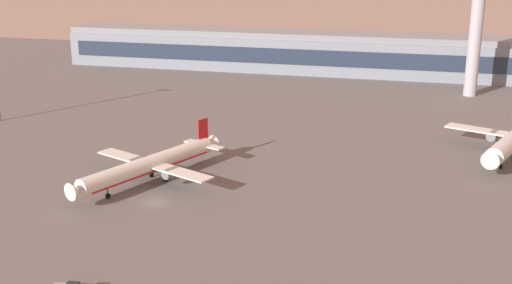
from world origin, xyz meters
TOP-DOWN VIEW (x-y plane):
  - ground_plane at (0.00, 0.00)m, footprint 416.00×416.00m
  - terminal_building at (-2.16, 149.44)m, footprint 195.33×22.40m
  - control_tower at (67.05, 118.95)m, footprint 8.00×8.00m
  - airplane_far_stand at (-5.44, 10.86)m, footprint 31.58×40.01m

SIDE VIEW (x-z plane):
  - ground_plane at x=0.00m, z-range 0.00..0.00m
  - airplane_far_stand at x=-5.44m, z-range -1.32..9.47m
  - terminal_building at x=-2.16m, z-range -0.11..16.29m
  - control_tower at x=67.05m, z-range 3.32..49.82m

